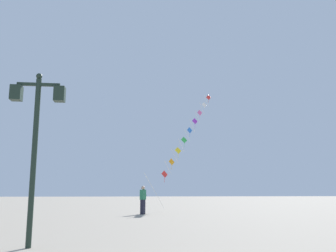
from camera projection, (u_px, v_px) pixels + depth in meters
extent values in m
plane|color=gray|center=(129.00, 215.00, 22.01)|extent=(160.00, 160.00, 0.00)
cylinder|color=#1E2D23|center=(34.00, 160.00, 9.36)|extent=(0.14, 0.14, 4.33)
sphere|color=#1E2D23|center=(39.00, 76.00, 9.76)|extent=(0.16, 0.16, 0.16)
cube|color=#1E2D23|center=(39.00, 85.00, 9.72)|extent=(1.11, 0.08, 0.08)
cube|color=#1E2D23|center=(16.00, 93.00, 9.62)|extent=(0.28, 0.28, 0.40)
cube|color=beige|center=(16.00, 93.00, 9.62)|extent=(0.19, 0.19, 0.30)
cube|color=#1E2D23|center=(60.00, 94.00, 9.74)|extent=(0.28, 0.28, 0.40)
cube|color=beige|center=(60.00, 94.00, 9.74)|extent=(0.19, 0.19, 0.30)
cylinder|color=brown|center=(144.00, 212.00, 23.08)|extent=(0.06, 0.06, 0.18)
cylinder|color=silver|center=(155.00, 191.00, 24.48)|extent=(1.58, 2.23, 2.42)
cylinder|color=silver|center=(168.00, 168.00, 26.40)|extent=(0.64, 0.89, 0.96)
cylinder|color=silver|center=(175.00, 156.00, 27.48)|extent=(0.64, 0.89, 0.96)
cylinder|color=silver|center=(181.00, 145.00, 28.57)|extent=(0.64, 0.89, 0.96)
cylinder|color=silver|center=(187.00, 135.00, 29.65)|extent=(0.64, 0.89, 0.96)
cylinder|color=silver|center=(192.00, 126.00, 30.74)|extent=(0.64, 0.89, 0.96)
cylinder|color=silver|center=(197.00, 117.00, 31.82)|extent=(0.64, 0.89, 0.96)
cylinder|color=silver|center=(202.00, 109.00, 32.90)|extent=(0.64, 0.89, 0.96)
cylinder|color=silver|center=(206.00, 101.00, 33.99)|extent=(0.64, 0.89, 0.96)
cube|color=red|center=(165.00, 174.00, 25.86)|extent=(0.42, 0.33, 0.53)
cylinder|color=red|center=(165.00, 180.00, 25.79)|extent=(0.05, 0.06, 0.37)
cube|color=orange|center=(172.00, 162.00, 26.94)|extent=(0.39, 0.37, 0.53)
cylinder|color=orange|center=(172.00, 167.00, 26.87)|extent=(0.05, 0.05, 0.36)
cube|color=yellow|center=(178.00, 150.00, 28.03)|extent=(0.49, 0.22, 0.53)
cylinder|color=yellow|center=(178.00, 156.00, 27.96)|extent=(0.03, 0.05, 0.35)
cube|color=green|center=(184.00, 140.00, 29.11)|extent=(0.49, 0.23, 0.53)
cylinder|color=green|center=(184.00, 145.00, 29.04)|extent=(0.03, 0.04, 0.37)
cube|color=blue|center=(190.00, 130.00, 30.19)|extent=(0.38, 0.39, 0.53)
cylinder|color=blue|center=(190.00, 135.00, 30.12)|extent=(0.03, 0.03, 0.37)
cube|color=purple|center=(195.00, 121.00, 31.28)|extent=(0.45, 0.30, 0.53)
cylinder|color=purple|center=(195.00, 126.00, 31.20)|extent=(0.04, 0.04, 0.41)
cube|color=pink|center=(200.00, 113.00, 32.36)|extent=(0.38, 0.38, 0.53)
cylinder|color=pink|center=(200.00, 117.00, 32.30)|extent=(0.04, 0.04, 0.29)
cube|color=white|center=(204.00, 105.00, 33.45)|extent=(0.40, 0.36, 0.53)
cylinder|color=white|center=(204.00, 109.00, 33.38)|extent=(0.03, 0.03, 0.30)
cube|color=red|center=(209.00, 97.00, 34.53)|extent=(0.37, 0.39, 0.53)
cylinder|color=red|center=(209.00, 101.00, 34.47)|extent=(0.04, 0.04, 0.30)
cube|color=#1E1E2D|center=(143.00, 207.00, 22.34)|extent=(0.33, 0.36, 0.90)
cube|color=#26724C|center=(143.00, 195.00, 22.46)|extent=(0.41, 0.45, 0.60)
sphere|color=tan|center=(143.00, 188.00, 22.54)|extent=(0.22, 0.22, 0.22)
cylinder|color=#26724C|center=(145.00, 192.00, 22.69)|extent=(0.28, 0.38, 0.50)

